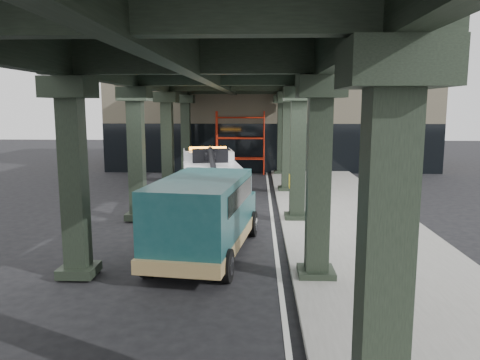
# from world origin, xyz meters

# --- Properties ---
(ground) EXTENTS (90.00, 90.00, 0.00)m
(ground) POSITION_xyz_m (0.00, 0.00, 0.00)
(ground) COLOR black
(ground) RESTS_ON ground
(sidewalk) EXTENTS (5.00, 40.00, 0.15)m
(sidewalk) POSITION_xyz_m (4.50, 2.00, 0.07)
(sidewalk) COLOR gray
(sidewalk) RESTS_ON ground
(lane_stripe) EXTENTS (0.12, 38.00, 0.01)m
(lane_stripe) POSITION_xyz_m (1.70, 2.00, 0.01)
(lane_stripe) COLOR silver
(lane_stripe) RESTS_ON ground
(viaduct) EXTENTS (7.40, 32.00, 6.40)m
(viaduct) POSITION_xyz_m (-0.40, 2.00, 5.46)
(viaduct) COLOR black
(viaduct) RESTS_ON ground
(building) EXTENTS (22.00, 10.00, 8.00)m
(building) POSITION_xyz_m (2.00, 20.00, 4.00)
(building) COLOR #C6B793
(building) RESTS_ON ground
(scaffolding) EXTENTS (3.08, 0.88, 4.00)m
(scaffolding) POSITION_xyz_m (0.00, 14.64, 2.11)
(scaffolding) COLOR red
(scaffolding) RESTS_ON ground
(tow_truck) EXTENTS (3.43, 8.19, 2.61)m
(tow_truck) POSITION_xyz_m (-0.86, 4.30, 1.27)
(tow_truck) COLOR black
(tow_truck) RESTS_ON ground
(towed_van) EXTENTS (2.97, 6.01, 2.34)m
(towed_van) POSITION_xyz_m (-0.38, -2.25, 1.26)
(towed_van) COLOR #113B3E
(towed_van) RESTS_ON ground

